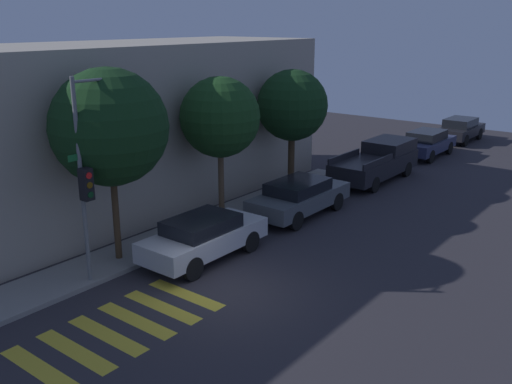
{
  "coord_description": "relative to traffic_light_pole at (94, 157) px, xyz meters",
  "views": [
    {
      "loc": [
        -10.89,
        -9.61,
        7.34
      ],
      "look_at": [
        4.06,
        2.1,
        1.6
      ],
      "focal_mm": 40.0,
      "sensor_mm": 36.0,
      "label": 1
    }
  ],
  "objects": [
    {
      "name": "tree_far_end",
      "position": [
        10.65,
        0.7,
        0.15
      ],
      "size": [
        3.02,
        3.02,
        5.39
      ],
      "color": "#42301E",
      "rests_on": "ground"
    },
    {
      "name": "pickup_truck",
      "position": [
        15.03,
        -1.27,
        -2.81
      ],
      "size": [
        5.59,
        2.0,
        1.75
      ],
      "color": "black",
      "rests_on": "ground"
    },
    {
      "name": "crosswalk",
      "position": [
        -1.44,
        -2.57,
        -3.71
      ],
      "size": [
        4.96,
        2.6,
        0.0
      ],
      "color": "gold",
      "rests_on": "ground"
    },
    {
      "name": "ground_plane",
      "position": [
        1.59,
        -3.37,
        -3.71
      ],
      "size": [
        60.0,
        60.0,
        0.0
      ],
      "primitive_type": "plane",
      "color": "#2D2B30"
    },
    {
      "name": "sedan_tail_of_row",
      "position": [
        26.45,
        -1.27,
        -2.93
      ],
      "size": [
        4.3,
        1.79,
        1.46
      ],
      "color": "black",
      "rests_on": "ground"
    },
    {
      "name": "sedan_near_corner",
      "position": [
        2.95,
        -1.27,
        -2.94
      ],
      "size": [
        4.37,
        1.8,
        1.43
      ],
      "color": "#B7BABF",
      "rests_on": "ground"
    },
    {
      "name": "sedan_middle",
      "position": [
        8.36,
        -1.27,
        -2.94
      ],
      "size": [
        4.69,
        1.88,
        1.43
      ],
      "color": "#4C5156",
      "rests_on": "ground"
    },
    {
      "name": "tree_midblock",
      "position": [
        6.05,
        0.7,
        0.24
      ],
      "size": [
        2.94,
        2.94,
        5.44
      ],
      "color": "brown",
      "rests_on": "ground"
    },
    {
      "name": "building_row",
      "position": [
        1.59,
        5.15,
        -0.46
      ],
      "size": [
        26.0,
        6.0,
        6.5
      ],
      "primitive_type": "cube",
      "color": "#A89E8E",
      "rests_on": "ground"
    },
    {
      "name": "tree_near_corner",
      "position": [
        1.14,
        0.7,
        0.59
      ],
      "size": [
        3.52,
        3.52,
        6.07
      ],
      "color": "#42301E",
      "rests_on": "ground"
    },
    {
      "name": "sedan_far_end",
      "position": [
        21.09,
        -1.27,
        -2.93
      ],
      "size": [
        4.42,
        1.77,
        1.47
      ],
      "color": "#2D3351",
      "rests_on": "ground"
    },
    {
      "name": "traffic_light_pole",
      "position": [
        0.0,
        0.0,
        0.0
      ],
      "size": [
        2.32,
        0.56,
        5.94
      ],
      "color": "slate",
      "rests_on": "ground"
    },
    {
      "name": "sidewalk",
      "position": [
        1.59,
        0.79,
        -3.64
      ],
      "size": [
        26.0,
        1.93,
        0.14
      ],
      "primitive_type": "cube",
      "color": "gray",
      "rests_on": "ground"
    }
  ]
}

